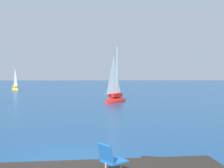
% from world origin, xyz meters
% --- Properties ---
extents(ground_plane, '(160.00, 160.00, 0.00)m').
position_xyz_m(ground_plane, '(0.00, 0.00, 0.00)').
color(ground_plane, navy).
extents(sailboat_near, '(2.70, 2.94, 5.68)m').
position_xyz_m(sailboat_near, '(2.49, 18.54, 0.31)').
color(sailboat_near, red).
rests_on(sailboat_near, ground).
extents(sailboat_far, '(1.90, 2.19, 4.15)m').
position_xyz_m(sailboat_far, '(-11.89, 36.90, 0.22)').
color(sailboat_far, yellow).
rests_on(sailboat_far, ground).
extents(beach_chair, '(0.76, 0.74, 0.80)m').
position_xyz_m(beach_chair, '(1.41, -3.08, 0.96)').
color(beach_chair, blue).
rests_on(beach_chair, shore_ledge).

